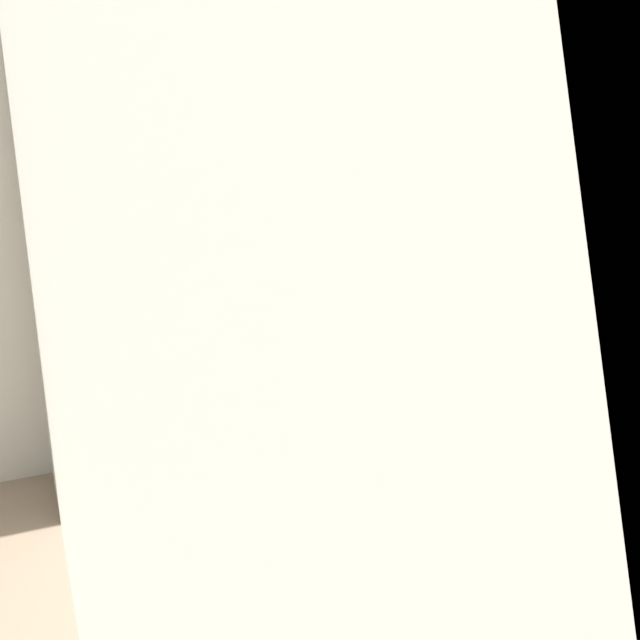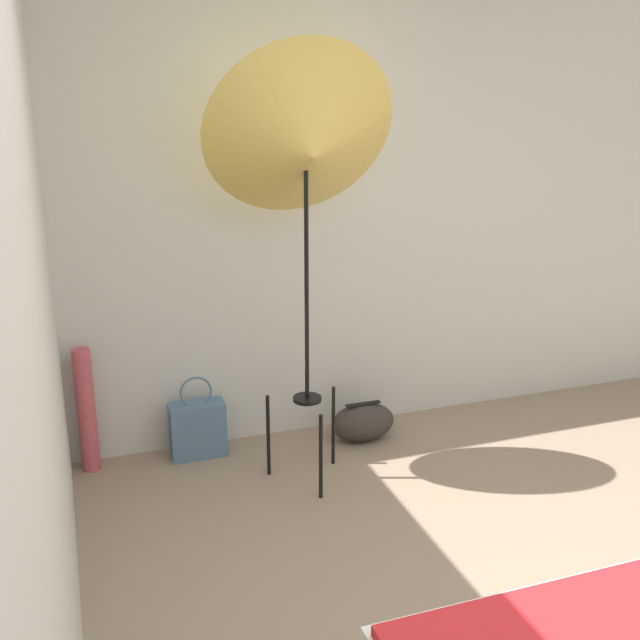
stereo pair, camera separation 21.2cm
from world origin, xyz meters
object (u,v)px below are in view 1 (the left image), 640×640
object	(u,v)px
photo_umbrella	(303,146)
paper_roll	(78,417)
duffel_bag	(355,421)
tote_bag	(191,432)

from	to	relation	value
photo_umbrella	paper_roll	bearing A→B (deg)	155.96
photo_umbrella	paper_roll	world-z (taller)	photo_umbrella
duffel_bag	paper_roll	world-z (taller)	paper_roll
tote_bag	paper_roll	world-z (taller)	paper_roll
tote_bag	duffel_bag	xyz separation A→B (m)	(0.96, -0.12, -0.05)
photo_umbrella	duffel_bag	size ratio (longest dim) A/B	5.75
photo_umbrella	duffel_bag	world-z (taller)	photo_umbrella
tote_bag	duffel_bag	bearing A→B (deg)	-7.24
duffel_bag	tote_bag	bearing A→B (deg)	172.76
photo_umbrella	paper_roll	xyz separation A→B (m)	(-1.09, 0.49, -1.40)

